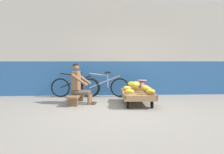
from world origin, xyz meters
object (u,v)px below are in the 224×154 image
(low_bench, at_px, (76,97))
(plastic_crate, at_px, (142,93))
(vendor_seated, at_px, (79,84))
(bicycle_far_left, at_px, (105,87))
(weighing_scale, at_px, (142,84))
(bicycle_near_left, at_px, (76,87))
(banana_cart, at_px, (137,96))

(low_bench, height_order, plastic_crate, plastic_crate)
(low_bench, xyz_separation_m, plastic_crate, (2.07, 0.81, -0.05))
(vendor_seated, height_order, bicycle_far_left, vendor_seated)
(weighing_scale, relative_size, bicycle_far_left, 0.18)
(bicycle_near_left, bearing_deg, low_bench, -82.54)
(low_bench, bearing_deg, bicycle_near_left, 97.46)
(vendor_seated, distance_m, bicycle_far_left, 1.32)
(vendor_seated, xyz_separation_m, bicycle_near_left, (-0.23, 1.11, -0.21))
(banana_cart, bearing_deg, low_bench, 173.79)
(banana_cart, xyz_separation_m, weighing_scale, (0.33, 1.00, 0.21))
(bicycle_near_left, bearing_deg, banana_cart, -34.30)
(plastic_crate, height_order, bicycle_far_left, bicycle_far_left)
(weighing_scale, relative_size, bicycle_near_left, 0.18)
(plastic_crate, bearing_deg, low_bench, -158.57)
(plastic_crate, bearing_deg, weighing_scale, -90.00)
(banana_cart, xyz_separation_m, bicycle_far_left, (-0.90, 1.23, 0.11))
(plastic_crate, relative_size, weighing_scale, 1.20)
(low_bench, bearing_deg, plastic_crate, 21.43)
(vendor_seated, height_order, plastic_crate, vendor_seated)
(vendor_seated, relative_size, plastic_crate, 3.17)
(weighing_scale, bearing_deg, banana_cart, -108.55)
(low_bench, relative_size, bicycle_near_left, 0.68)
(plastic_crate, relative_size, bicycle_near_left, 0.22)
(vendor_seated, bearing_deg, low_bench, 169.39)
(plastic_crate, xyz_separation_m, bicycle_near_left, (-2.21, 0.28, 0.20))
(banana_cart, height_order, bicycle_near_left, bicycle_near_left)
(vendor_seated, bearing_deg, bicycle_near_left, 101.70)
(plastic_crate, bearing_deg, bicycle_near_left, 172.80)
(vendor_seated, distance_m, plastic_crate, 2.19)
(vendor_seated, xyz_separation_m, bicycle_far_left, (0.75, 1.06, -0.21))
(banana_cart, bearing_deg, bicycle_far_left, 126.02)
(low_bench, xyz_separation_m, bicycle_near_left, (-0.14, 1.09, 0.15))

